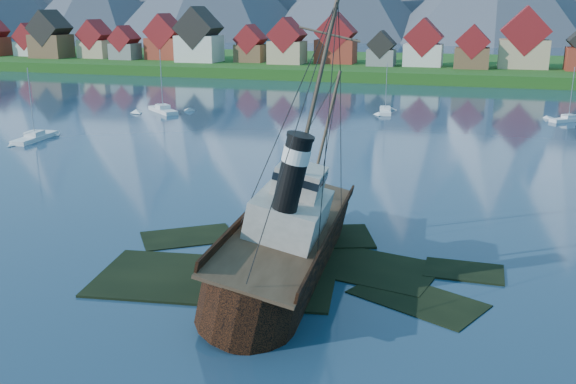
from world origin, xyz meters
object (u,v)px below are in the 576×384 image
(sailboat_a, at_px, (35,138))
(sailboat_c, at_px, (163,111))
(sailboat_d, at_px, (568,120))
(sailboat_e, at_px, (385,111))
(tugboat_wreck, at_px, (285,234))

(sailboat_a, relative_size, sailboat_c, 0.92)
(sailboat_a, xyz_separation_m, sailboat_d, (81.35, 42.15, -0.02))
(sailboat_e, bearing_deg, sailboat_d, -9.15)
(sailboat_c, xyz_separation_m, sailboat_e, (41.84, 12.14, -0.07))
(sailboat_c, xyz_separation_m, sailboat_d, (75.03, 11.77, -0.05))
(sailboat_c, relative_size, sailboat_e, 1.26)
(sailboat_a, height_order, sailboat_d, sailboat_a)
(tugboat_wreck, distance_m, sailboat_a, 63.86)
(sailboat_c, height_order, sailboat_e, sailboat_c)
(tugboat_wreck, bearing_deg, sailboat_d, 66.27)
(tugboat_wreck, bearing_deg, sailboat_c, 120.65)
(sailboat_d, height_order, sailboat_e, sailboat_d)
(sailboat_a, xyz_separation_m, sailboat_c, (6.32, 30.38, 0.03))
(tugboat_wreck, height_order, sailboat_c, tugboat_wreck)
(sailboat_d, bearing_deg, tugboat_wreck, -59.44)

